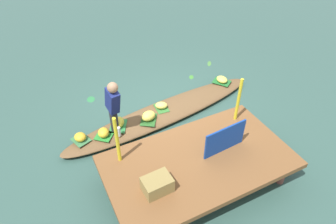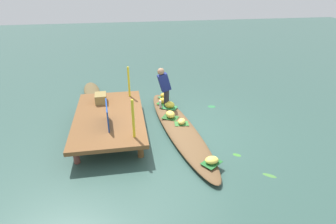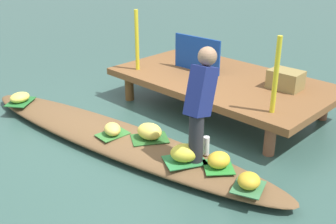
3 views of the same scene
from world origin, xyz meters
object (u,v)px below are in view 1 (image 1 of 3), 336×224
object	(u,v)px
vendor_person	(113,104)
water_bottle	(119,132)
banana_bunch_3	(161,105)
market_banner	(225,139)
banana_bunch_0	(149,116)
banana_bunch_5	(103,133)
vendor_boat	(165,112)
banana_bunch_1	(222,79)
banana_bunch_4	(80,137)
banana_bunch_2	(118,123)
produce_crate	(157,185)

from	to	relation	value
vendor_person	water_bottle	bearing A→B (deg)	92.72
banana_bunch_3	market_banner	xyz separation A→B (m)	(-0.29, 1.92, 0.51)
banana_bunch_0	banana_bunch_5	distance (m)	1.01
vendor_boat	water_bottle	world-z (taller)	water_bottle
banana_bunch_1	vendor_boat	bearing A→B (deg)	11.14
water_bottle	banana_bunch_3	bearing A→B (deg)	-159.57
banana_bunch_3	banana_bunch_4	bearing A→B (deg)	6.07
banana_bunch_0	banana_bunch_3	size ratio (longest dim) A/B	1.16
banana_bunch_5	water_bottle	xyz separation A→B (m)	(-0.28, 0.13, 0.02)
banana_bunch_2	water_bottle	world-z (taller)	water_bottle
banana_bunch_3	vendor_person	bearing A→B (deg)	14.24
banana_bunch_2	banana_bunch_0	bearing A→B (deg)	171.88
banana_bunch_3	banana_bunch_5	size ratio (longest dim) A/B	1.08
banana_bunch_4	water_bottle	distance (m)	0.76
banana_bunch_4	produce_crate	world-z (taller)	produce_crate
banana_bunch_0	banana_bunch_4	world-z (taller)	banana_bunch_0
banana_bunch_4	produce_crate	size ratio (longest dim) A/B	0.55
banana_bunch_2	vendor_person	world-z (taller)	vendor_person
banana_bunch_1	market_banner	size ratio (longest dim) A/B	0.36
vendor_boat	market_banner	world-z (taller)	market_banner
banana_bunch_3	banana_bunch_2	bearing A→B (deg)	7.72
banana_bunch_4	market_banner	world-z (taller)	market_banner
banana_bunch_1	banana_bunch_5	bearing A→B (deg)	9.98
banana_bunch_1	banana_bunch_4	world-z (taller)	banana_bunch_4
vendor_person	market_banner	xyz separation A→B (m)	(-1.43, 1.63, -0.12)
vendor_boat	produce_crate	distance (m)	2.45
banana_bunch_2	banana_bunch_5	size ratio (longest dim) A/B	1.26
water_bottle	vendor_person	bearing A→B (deg)	-87.28
banana_bunch_1	banana_bunch_3	size ratio (longest dim) A/B	1.12
banana_bunch_4	produce_crate	bearing A→B (deg)	111.15
banana_bunch_4	banana_bunch_5	size ratio (longest dim) A/B	0.97
vendor_boat	banana_bunch_0	bearing A→B (deg)	12.26
banana_bunch_1	banana_bunch_2	distance (m)	2.91
vendor_boat	produce_crate	size ratio (longest dim) A/B	10.92
banana_bunch_4	vendor_person	xyz separation A→B (m)	(-0.72, 0.09, 0.62)
vendor_person	market_banner	size ratio (longest dim) A/B	1.50
vendor_person	produce_crate	bearing A→B (deg)	91.29
banana_bunch_2	banana_bunch_3	size ratio (longest dim) A/B	1.17
vendor_boat	banana_bunch_1	bearing A→B (deg)	-176.08
banana_bunch_0	vendor_boat	bearing A→B (deg)	-160.52
vendor_boat	banana_bunch_4	distance (m)	1.93
market_banner	water_bottle	bearing A→B (deg)	-50.30
banana_bunch_4	vendor_person	size ratio (longest dim) A/B	0.19
market_banner	banana_bunch_0	bearing A→B (deg)	-71.28
vendor_boat	banana_bunch_5	xyz separation A→B (m)	(1.47, 0.22, 0.18)
banana_bunch_1	produce_crate	world-z (taller)	produce_crate
vendor_boat	banana_bunch_4	bearing A→B (deg)	-3.48
vendor_person	market_banner	world-z (taller)	vendor_person
banana_bunch_0	produce_crate	distance (m)	2.07
banana_bunch_3	vendor_person	world-z (taller)	vendor_person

